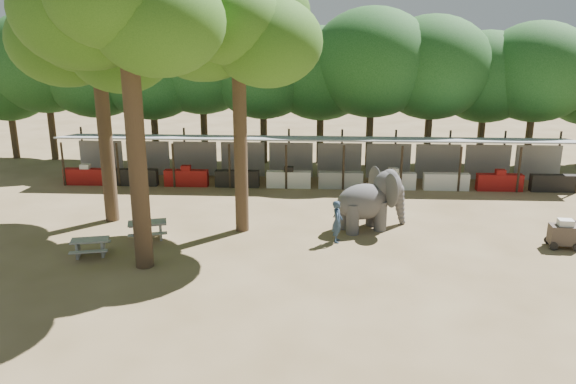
# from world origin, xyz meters

# --- Properties ---
(ground) EXTENTS (100.00, 100.00, 0.00)m
(ground) POSITION_xyz_m (0.00, 0.00, 0.00)
(ground) COLOR brown
(ground) RESTS_ON ground
(vendor_stalls) EXTENTS (28.00, 2.99, 2.80)m
(vendor_stalls) POSITION_xyz_m (-0.00, 13.84, 1.18)
(vendor_stalls) COLOR gray
(vendor_stalls) RESTS_ON ground
(yard_tree_left) EXTENTS (7.10, 6.90, 11.02)m
(yard_tree_left) POSITION_xyz_m (-9.13, 7.19, 8.20)
(yard_tree_left) COLOR #332316
(yard_tree_left) RESTS_ON ground
(yard_tree_back) EXTENTS (7.10, 6.90, 11.36)m
(yard_tree_back) POSITION_xyz_m (-3.13, 6.19, 8.54)
(yard_tree_back) COLOR #332316
(yard_tree_back) RESTS_ON ground
(backdrop_trees) EXTENTS (46.46, 5.95, 8.33)m
(backdrop_trees) POSITION_xyz_m (0.00, 19.00, 5.51)
(backdrop_trees) COLOR #332316
(backdrop_trees) RESTS_ON ground
(elephant) EXTENTS (3.40, 2.66, 2.54)m
(elephant) POSITION_xyz_m (2.47, 6.53, 1.27)
(elephant) COLOR #3F3D3D
(elephant) RESTS_ON ground
(handler) EXTENTS (0.46, 0.65, 1.72)m
(handler) POSITION_xyz_m (0.98, 4.83, 0.86)
(handler) COLOR #26384C
(handler) RESTS_ON ground
(picnic_table_near) EXTENTS (1.61, 1.51, 0.68)m
(picnic_table_near) POSITION_xyz_m (-8.30, 2.78, 0.44)
(picnic_table_near) COLOR gray
(picnic_table_near) RESTS_ON ground
(picnic_table_far) EXTENTS (1.83, 1.73, 0.76)m
(picnic_table_far) POSITION_xyz_m (-6.67, 4.66, 0.49)
(picnic_table_far) COLOR gray
(picnic_table_far) RESTS_ON ground
(cart_front) EXTENTS (1.25, 0.88, 1.16)m
(cart_front) POSITION_xyz_m (9.77, 4.67, 0.57)
(cart_front) COLOR #372C25
(cart_front) RESTS_ON ground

